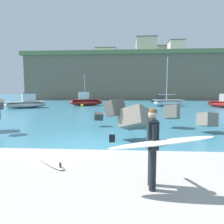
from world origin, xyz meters
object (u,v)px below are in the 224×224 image
at_px(station_building_east, 106,55).
at_px(station_building_annex, 176,49).
at_px(surfer_with_board, 155,143).
at_px(boat_mid_right, 169,103).
at_px(station_building_west, 162,54).
at_px(spare_surfboard, 48,160).
at_px(boat_far_left, 26,103).
at_px(mooring_buoy_middle, 82,105).
at_px(station_building_central, 146,47).
at_px(mooring_buoy_inner, 116,103).
at_px(boat_mid_left, 83,101).
at_px(boat_near_right, 224,103).
at_px(boat_near_centre, 86,101).
at_px(boat_mid_centre, 162,100).

height_order(station_building_east, station_building_annex, station_building_annex).
distance_m(surfer_with_board, boat_mid_right, 30.00).
bearing_deg(station_building_west, spare_surfboard, -103.00).
relative_size(boat_mid_right, boat_far_left, 1.32).
xyz_separation_m(boat_mid_right, station_building_west, (7.03, 44.77, 16.48)).
distance_m(mooring_buoy_middle, station_building_central, 44.72).
bearing_deg(mooring_buoy_inner, station_building_annex, 57.87).
bearing_deg(spare_surfboard, boat_mid_left, 100.52).
relative_size(boat_near_right, station_building_west, 1.01).
distance_m(boat_mid_right, station_building_west, 48.22).
bearing_deg(mooring_buoy_inner, surfer_with_board, -86.32).
xyz_separation_m(surfer_with_board, boat_near_centre, (-7.35, 29.47, -0.48)).
bearing_deg(boat_mid_left, station_building_annex, 45.07).
bearing_deg(boat_far_left, spare_surfboard, -61.31).
relative_size(boat_near_centre, station_building_central, 0.86).
bearing_deg(boat_mid_left, spare_surfboard, -79.48).
distance_m(mooring_buoy_inner, mooring_buoy_middle, 10.08).
xyz_separation_m(mooring_buoy_inner, station_building_central, (8.87, 30.05, 17.47)).
distance_m(boat_mid_left, mooring_buoy_inner, 8.45).
height_order(boat_mid_right, station_building_east, station_building_east).
relative_size(boat_mid_centre, station_building_east, 0.72).
relative_size(boat_near_centre, mooring_buoy_inner, 13.65).
distance_m(boat_far_left, station_building_east, 50.09).
relative_size(station_building_west, station_building_central, 0.84).
relative_size(boat_mid_left, station_building_west, 1.06).
height_order(boat_near_centre, station_building_west, station_building_west).
bearing_deg(surfer_with_board, station_building_east, 96.11).
bearing_deg(mooring_buoy_middle, surfer_with_board, -74.54).
relative_size(boat_mid_left, mooring_buoy_middle, 14.19).
bearing_deg(mooring_buoy_middle, boat_mid_left, 101.42).
xyz_separation_m(boat_mid_left, station_building_annex, (26.74, 26.81, 16.66)).
bearing_deg(mooring_buoy_middle, boat_near_right, -1.18).
bearing_deg(boat_mid_left, boat_near_centre, -75.14).
height_order(boat_mid_left, mooring_buoy_inner, boat_mid_left).
xyz_separation_m(spare_surfboard, station_building_west, (16.72, 72.42, 16.80)).
bearing_deg(station_building_west, boat_mid_centre, -100.32).
bearing_deg(boat_near_centre, boat_mid_left, 104.86).
height_order(boat_mid_right, mooring_buoy_inner, boat_mid_right).
distance_m(station_building_west, station_building_east, 21.59).
bearing_deg(mooring_buoy_middle, station_building_west, 65.62).
relative_size(surfer_with_board, station_building_annex, 0.37).
relative_size(surfer_with_board, mooring_buoy_middle, 4.76).
distance_m(mooring_buoy_middle, station_building_west, 54.19).
distance_m(boat_mid_centre, boat_mid_right, 10.06).
height_order(mooring_buoy_inner, station_building_central, station_building_central).
distance_m(boat_near_centre, station_building_west, 51.90).
relative_size(spare_surfboard, boat_mid_left, 0.27).
xyz_separation_m(boat_near_right, boat_mid_right, (-7.73, 2.60, -0.09)).
xyz_separation_m(boat_mid_centre, station_building_west, (6.32, 34.73, 16.46)).
bearing_deg(boat_mid_left, mooring_buoy_middle, -78.58).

